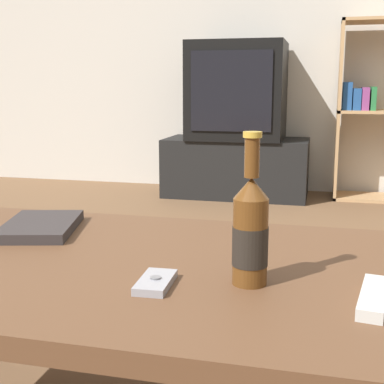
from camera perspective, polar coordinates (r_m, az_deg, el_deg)
back_wall at (r=4.05m, az=9.49°, el=18.74°), size 8.00×0.05×2.60m
coffee_table at (r=1.11m, az=-4.97°, el=-10.09°), size 1.23×0.72×0.42m
tv_stand at (r=3.77m, az=4.75°, el=2.65°), size 0.98×0.48×0.40m
television at (r=3.73m, az=4.87°, el=10.69°), size 0.64×0.53×0.65m
bookshelf at (r=3.80m, az=19.14°, el=8.38°), size 0.58×0.30×1.19m
beer_bottle at (r=0.94m, az=6.25°, el=-4.19°), size 0.06×0.06×0.27m
cell_phone at (r=0.95m, az=-3.91°, el=-9.58°), size 0.06×0.11×0.02m
remote_control at (r=0.93m, az=18.78°, el=-10.59°), size 0.06×0.17×0.02m
table_book at (r=1.35m, az=-15.84°, el=-3.53°), size 0.22×0.28×0.02m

